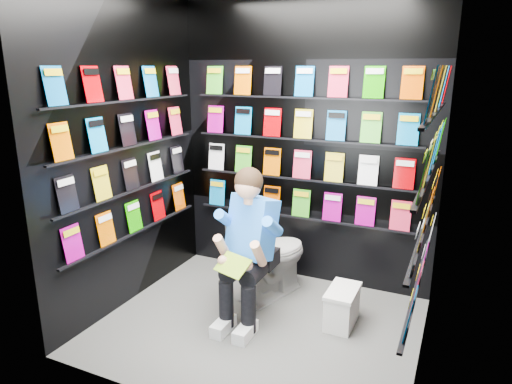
% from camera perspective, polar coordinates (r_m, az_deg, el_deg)
% --- Properties ---
extents(floor, '(2.40, 2.40, 0.00)m').
position_cam_1_polar(floor, '(3.77, 0.29, -16.33)').
color(floor, '#575755').
rests_on(floor, ground).
extents(wall_back, '(2.40, 0.04, 2.60)m').
position_cam_1_polar(wall_back, '(4.20, 6.00, 5.94)').
color(wall_back, black).
rests_on(wall_back, floor).
extents(wall_front, '(2.40, 0.04, 2.60)m').
position_cam_1_polar(wall_front, '(2.43, -9.46, -1.11)').
color(wall_front, black).
rests_on(wall_front, floor).
extents(wall_left, '(0.04, 2.00, 2.60)m').
position_cam_1_polar(wall_left, '(3.92, -15.92, 4.77)').
color(wall_left, black).
rests_on(wall_left, floor).
extents(wall_right, '(0.04, 2.00, 2.60)m').
position_cam_1_polar(wall_right, '(3.00, 21.67, 1.16)').
color(wall_right, black).
rests_on(wall_right, floor).
extents(comics_back, '(2.10, 0.06, 1.37)m').
position_cam_1_polar(comics_back, '(4.17, 5.87, 5.94)').
color(comics_back, '#E56300').
rests_on(comics_back, wall_back).
extents(comics_left, '(0.06, 1.70, 1.37)m').
position_cam_1_polar(comics_left, '(3.90, -15.59, 4.82)').
color(comics_left, '#E56300').
rests_on(comics_left, wall_left).
extents(comics_right, '(0.06, 1.70, 1.37)m').
position_cam_1_polar(comics_right, '(3.00, 21.11, 1.31)').
color(comics_right, '#E56300').
rests_on(comics_right, wall_right).
extents(toilet, '(0.63, 0.84, 0.73)m').
position_cam_1_polar(toilet, '(4.08, 1.91, -7.97)').
color(toilet, white).
rests_on(toilet, floor).
extents(longbox, '(0.20, 0.37, 0.28)m').
position_cam_1_polar(longbox, '(3.78, 10.70, -14.09)').
color(longbox, white).
rests_on(longbox, floor).
extents(longbox_lid, '(0.22, 0.39, 0.03)m').
position_cam_1_polar(longbox_lid, '(3.71, 10.81, -12.05)').
color(longbox_lid, white).
rests_on(longbox_lid, longbox).
extents(reader, '(0.70, 0.84, 1.33)m').
position_cam_1_polar(reader, '(3.61, -0.39, -4.51)').
color(reader, '#2876EE').
rests_on(reader, toilet).
extents(held_comic, '(0.30, 0.23, 0.11)m').
position_cam_1_polar(held_comic, '(3.39, -2.92, -9.10)').
color(held_comic, green).
rests_on(held_comic, reader).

